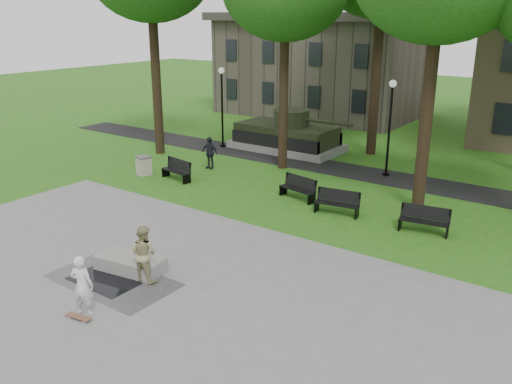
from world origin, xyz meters
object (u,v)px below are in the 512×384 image
skateboarder (82,286)px  friend_watching (144,254)px  concrete_block (130,263)px  trash_bin (144,165)px  park_bench_0 (177,169)px

skateboarder → friend_watching: 2.31m
concrete_block → trash_bin: trash_bin is taller
friend_watching → trash_bin: (-8.48, 7.89, -0.42)m
friend_watching → concrete_block: bearing=-21.7°
friend_watching → trash_bin: bearing=-51.6°
skateboarder → park_bench_0: size_ratio=0.93×
park_bench_0 → trash_bin: bearing=-158.7°
concrete_block → skateboarder: (1.02, -2.51, 0.63)m
skateboarder → park_bench_0: skateboarder is taller
skateboarder → trash_bin: (-8.61, 10.19, -0.39)m
concrete_block → park_bench_0: (-5.67, 8.07, 0.28)m
concrete_block → trash_bin: size_ratio=2.29×
trash_bin → concrete_block: bearing=-45.3°
park_bench_0 → trash_bin: 1.96m
skateboarder → friend_watching: bearing=-111.3°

